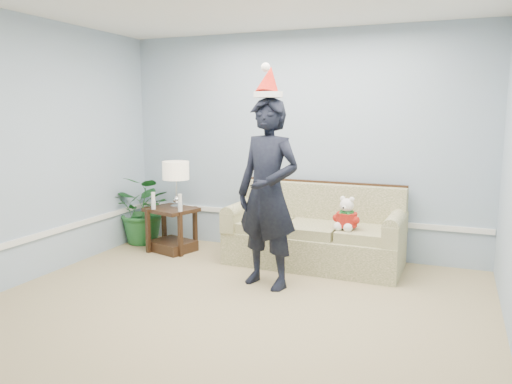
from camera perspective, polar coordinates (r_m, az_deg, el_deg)
The scene contains 10 objects.
room_shell at distance 3.83m, azimuth -6.13°, elevation 3.28°, with size 4.54×5.04×2.74m.
wainscot_trim at distance 5.58m, azimuth -11.01°, elevation -4.38°, with size 4.49×4.99×0.06m.
sofa at distance 5.81m, azimuth 6.77°, elevation -4.97°, with size 1.99×0.89×0.92m.
side_table at distance 6.39m, azimuth -9.58°, elevation -4.77°, with size 0.69×0.63×0.55m.
table_lamp at distance 6.25m, azimuth -9.15°, elevation 2.22°, with size 0.33×0.33×0.58m.
candle_pair at distance 6.15m, azimuth -10.19°, elevation -1.17°, with size 0.43×0.05×0.21m.
houseplant at distance 6.78m, azimuth -12.58°, elevation -1.95°, with size 0.82×0.71×0.92m, color #206029.
man at distance 4.91m, azimuth 1.36°, elevation -0.19°, with size 0.69×0.45×1.88m, color black.
santa_hat at distance 4.87m, azimuth 1.48°, elevation 12.38°, with size 0.31×0.34×0.33m.
teddy_bear at distance 5.45m, azimuth 10.31°, elevation -2.89°, with size 0.26×0.28×0.37m.
Camera 1 is at (1.79, -3.36, 1.74)m, focal length 35.00 mm.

